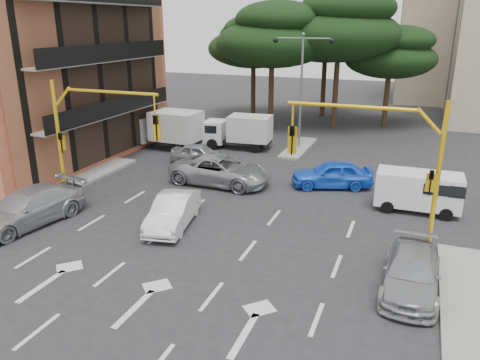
% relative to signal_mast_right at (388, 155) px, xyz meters
% --- Properties ---
extents(ground, '(120.00, 120.00, 0.00)m').
position_rel_signal_mast_right_xyz_m(ground, '(-6.80, -1.99, -3.88)').
color(ground, '#28282B').
rests_on(ground, ground).
extents(median_strip, '(1.40, 6.00, 0.15)m').
position_rel_signal_mast_right_xyz_m(median_strip, '(-6.80, 14.01, -3.81)').
color(median_strip, gray).
rests_on(median_strip, ground).
extents(apartment_orange, '(15.19, 16.15, 13.70)m').
position_rel_signal_mast_right_xyz_m(apartment_orange, '(-24.76, 6.01, 2.97)').
color(apartment_orange, '#B54E39').
rests_on(apartment_orange, ground).
extents(pine_left_near, '(9.15, 9.15, 10.23)m').
position_rel_signal_mast_right_xyz_m(pine_left_near, '(-10.75, 19.96, 3.72)').
color(pine_left_near, '#382616').
rests_on(pine_left_near, ground).
extents(pine_center, '(9.98, 9.98, 11.16)m').
position_rel_signal_mast_right_xyz_m(pine_center, '(-5.75, 21.96, 4.41)').
color(pine_center, '#382616').
rests_on(pine_center, ground).
extents(pine_left_far, '(8.32, 8.32, 9.30)m').
position_rel_signal_mast_right_xyz_m(pine_left_far, '(-13.75, 23.96, 3.03)').
color(pine_left_far, '#382616').
rests_on(pine_left_far, ground).
extents(pine_right, '(7.49, 7.49, 8.37)m').
position_rel_signal_mast_right_xyz_m(pine_right, '(-1.75, 23.96, 2.33)').
color(pine_right, '#382616').
rests_on(pine_right, ground).
extents(pine_back, '(9.15, 9.15, 10.23)m').
position_rel_signal_mast_right_xyz_m(pine_back, '(-7.75, 26.96, 3.72)').
color(pine_back, '#382616').
rests_on(pine_back, ground).
extents(signal_mast_right, '(5.79, 0.37, 6.00)m').
position_rel_signal_mast_right_xyz_m(signal_mast_right, '(0.00, 0.00, 0.00)').
color(signal_mast_right, yellow).
rests_on(signal_mast_right, ground).
extents(signal_mast_left, '(5.79, 0.37, 6.00)m').
position_rel_signal_mast_right_xyz_m(signal_mast_left, '(-13.61, 0.00, 0.00)').
color(signal_mast_left, yellow).
rests_on(signal_mast_left, ground).
extents(street_lamp_center, '(4.16, 0.36, 7.77)m').
position_rel_signal_mast_right_xyz_m(street_lamp_center, '(-6.80, 14.01, 1.54)').
color(street_lamp_center, slate).
rests_on(street_lamp_center, median_strip).
extents(car_white_hatch, '(2.24, 4.41, 1.39)m').
position_rel_signal_mast_right_xyz_m(car_white_hatch, '(-8.70, -0.95, -3.19)').
color(car_white_hatch, silver).
rests_on(car_white_hatch, ground).
extents(car_blue_compact, '(4.64, 3.05, 1.47)m').
position_rel_signal_mast_right_xyz_m(car_blue_compact, '(-3.13, 6.70, -3.15)').
color(car_blue_compact, blue).
rests_on(car_blue_compact, ground).
extents(car_silver_wagon, '(3.08, 5.69, 1.56)m').
position_rel_signal_mast_right_xyz_m(car_silver_wagon, '(-14.80, -3.10, -3.10)').
color(car_silver_wagon, '#A2A6AA').
rests_on(car_silver_wagon, ground).
extents(car_silver_cross_a, '(5.67, 2.78, 1.55)m').
position_rel_signal_mast_right_xyz_m(car_silver_cross_a, '(-9.00, 5.01, -3.11)').
color(car_silver_cross_a, '#9EA0A6').
rests_on(car_silver_cross_a, ground).
extents(car_silver_cross_b, '(3.77, 1.69, 1.26)m').
position_rel_signal_mast_right_xyz_m(car_silver_cross_b, '(-11.80, 8.19, -3.25)').
color(car_silver_cross_b, '#A6AAAE').
rests_on(car_silver_cross_b, ground).
extents(car_silver_parked, '(1.88, 4.45, 1.28)m').
position_rel_signal_mast_right_xyz_m(car_silver_parked, '(1.26, -2.70, -3.24)').
color(car_silver_parked, '#9A9DA1').
rests_on(car_silver_parked, ground).
extents(van_white, '(3.86, 1.77, 1.92)m').
position_rel_signal_mast_right_xyz_m(van_white, '(1.28, 4.79, -2.92)').
color(van_white, white).
rests_on(van_white, ground).
extents(box_truck_a, '(5.60, 2.53, 2.71)m').
position_rel_signal_mast_right_xyz_m(box_truck_a, '(-15.80, 10.81, -2.53)').
color(box_truck_a, silver).
rests_on(box_truck_a, ground).
extents(box_truck_b, '(5.00, 2.47, 2.38)m').
position_rel_signal_mast_right_xyz_m(box_truck_b, '(-10.90, 12.64, -2.69)').
color(box_truck_b, silver).
rests_on(box_truck_b, ground).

